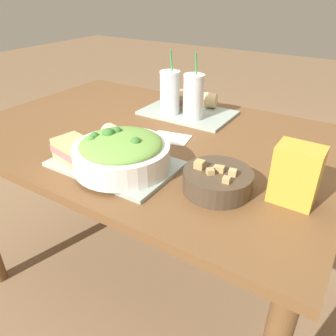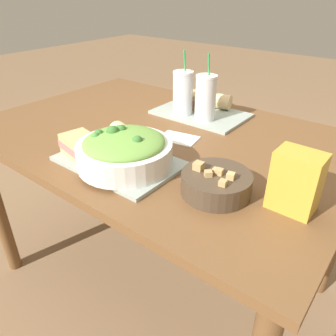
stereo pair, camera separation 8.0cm
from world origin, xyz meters
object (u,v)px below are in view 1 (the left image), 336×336
(drink_cup_dark, at_px, (170,94))
(drink_cup_red, at_px, (193,98))
(sandwich_far, at_px, (178,99))
(napkin_folded, at_px, (170,139))
(baguette_far, at_px, (200,99))
(baguette_near, at_px, (123,140))
(soup_bowl, at_px, (217,180))
(salad_bowl, at_px, (121,152))
(chip_bag, at_px, (296,175))
(sandwich_near, at_px, (74,150))

(drink_cup_dark, relative_size, drink_cup_red, 0.99)
(sandwich_far, bearing_deg, napkin_folded, -66.36)
(sandwich_far, height_order, baguette_far, same)
(baguette_near, bearing_deg, drink_cup_red, 7.38)
(baguette_far, distance_m, drink_cup_red, 0.16)
(soup_bowl, bearing_deg, sandwich_far, 130.14)
(drink_cup_red, bearing_deg, salad_bowl, -88.00)
(baguette_far, height_order, chip_bag, chip_bag)
(sandwich_near, bearing_deg, napkin_folded, 73.85)
(salad_bowl, bearing_deg, napkin_folded, 90.12)
(drink_cup_dark, xyz_separation_m, napkin_folded, (0.13, -0.20, -0.09))
(baguette_far, bearing_deg, salad_bowl, 172.82)
(soup_bowl, bearing_deg, drink_cup_dark, 134.83)
(salad_bowl, bearing_deg, baguette_near, 127.79)
(drink_cup_red, bearing_deg, drink_cup_dark, 180.00)
(sandwich_near, bearing_deg, drink_cup_dark, 97.42)
(baguette_far, bearing_deg, baguette_near, 165.55)
(drink_cup_dark, relative_size, chip_bag, 1.66)
(soup_bowl, xyz_separation_m, sandwich_far, (-0.43, 0.51, 0.01))
(sandwich_near, height_order, drink_cup_dark, drink_cup_dark)
(salad_bowl, distance_m, napkin_folded, 0.27)
(baguette_near, relative_size, sandwich_far, 1.40)
(sandwich_near, relative_size, napkin_folded, 0.92)
(baguette_near, relative_size, napkin_folded, 1.23)
(baguette_far, relative_size, drink_cup_red, 0.61)
(sandwich_near, relative_size, drink_cup_dark, 0.54)
(salad_bowl, height_order, drink_cup_red, drink_cup_red)
(baguette_near, bearing_deg, sandwich_far, 24.70)
(sandwich_far, bearing_deg, chip_bag, -38.50)
(drink_cup_red, bearing_deg, sandwich_near, -105.64)
(baguette_far, xyz_separation_m, drink_cup_dark, (-0.07, -0.14, 0.05))
(baguette_far, height_order, drink_cup_red, drink_cup_red)
(soup_bowl, relative_size, drink_cup_red, 0.73)
(salad_bowl, distance_m, baguette_far, 0.61)
(baguette_far, bearing_deg, drink_cup_dark, 141.94)
(drink_cup_red, bearing_deg, sandwich_far, 143.30)
(soup_bowl, relative_size, baguette_far, 1.20)
(baguette_far, xyz_separation_m, drink_cup_red, (0.04, -0.14, 0.05))
(baguette_near, bearing_deg, napkin_folded, -7.12)
(chip_bag, xyz_separation_m, napkin_folded, (-0.47, 0.15, -0.08))
(sandwich_far, bearing_deg, drink_cup_dark, -81.72)
(soup_bowl, xyz_separation_m, drink_cup_red, (-0.30, 0.41, 0.06))
(drink_cup_red, distance_m, chip_bag, 0.60)
(soup_bowl, height_order, sandwich_near, soup_bowl)
(sandwich_far, distance_m, baguette_far, 0.10)
(drink_cup_dark, bearing_deg, sandwich_far, 100.48)
(soup_bowl, distance_m, drink_cup_red, 0.51)
(baguette_near, relative_size, baguette_far, 1.18)
(sandwich_near, xyz_separation_m, baguette_far, (0.10, 0.65, 0.00))
(salad_bowl, relative_size, soup_bowl, 1.52)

